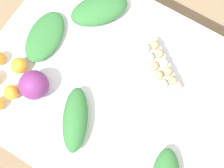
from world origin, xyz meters
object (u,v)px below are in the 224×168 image
object	(u,v)px
greens_bunch_kale	(75,119)
greens_bunch_chard	(99,10)
egg_carton	(158,66)
orange_4	(11,92)
greens_bunch_dandelion	(45,36)
cabbage_purple	(34,85)
orange_3	(19,66)

from	to	relation	value
greens_bunch_kale	greens_bunch_chard	distance (m)	0.58
egg_carton	orange_4	distance (m)	0.71
greens_bunch_dandelion	greens_bunch_chard	xyz separation A→B (m)	(0.16, 0.26, 0.01)
greens_bunch_chard	orange_4	size ratio (longest dim) A/B	4.16
greens_bunch_kale	greens_bunch_chard	size ratio (longest dim) A/B	1.01
cabbage_purple	orange_3	xyz separation A→B (m)	(-0.13, 0.05, -0.03)
egg_carton	greens_bunch_chard	bearing A→B (deg)	-159.81
greens_bunch_kale	orange_4	xyz separation A→B (m)	(-0.33, -0.05, -0.01)
greens_bunch_kale	egg_carton	bearing A→B (deg)	64.84
greens_bunch_chard	orange_4	world-z (taller)	greens_bunch_chard
cabbage_purple	orange_3	bearing A→B (deg)	160.32
greens_bunch_dandelion	orange_3	size ratio (longest dim) A/B	3.61
greens_bunch_kale	greens_bunch_chard	world-z (taller)	greens_bunch_kale
orange_3	orange_4	bearing A→B (deg)	-70.51
egg_carton	orange_3	distance (m)	0.68
greens_bunch_dandelion	greens_bunch_chard	size ratio (longest dim) A/B	0.97
cabbage_purple	greens_bunch_chard	world-z (taller)	cabbage_purple
greens_bunch_dandelion	greens_bunch_kale	world-z (taller)	greens_bunch_kale
orange_3	egg_carton	bearing A→B (deg)	30.90
greens_bunch_kale	cabbage_purple	bearing A→B (deg)	172.44
egg_carton	orange_4	xyz separation A→B (m)	(-0.53, -0.48, -0.01)
greens_bunch_kale	greens_bunch_dandelion	bearing A→B (deg)	143.08
greens_bunch_chard	orange_3	xyz separation A→B (m)	(-0.17, -0.46, -0.00)
greens_bunch_chard	orange_4	distance (m)	0.60
cabbage_purple	greens_bunch_dandelion	size ratio (longest dim) A/B	0.48
egg_carton	greens_bunch_chard	size ratio (longest dim) A/B	0.99
orange_3	cabbage_purple	bearing A→B (deg)	-19.68
cabbage_purple	orange_4	world-z (taller)	cabbage_purple
greens_bunch_dandelion	cabbage_purple	bearing A→B (deg)	-64.33
greens_bunch_kale	greens_bunch_chard	xyz separation A→B (m)	(-0.21, 0.54, -0.00)
cabbage_purple	orange_4	bearing A→B (deg)	-135.48
cabbage_purple	egg_carton	size ratio (longest dim) A/B	0.47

